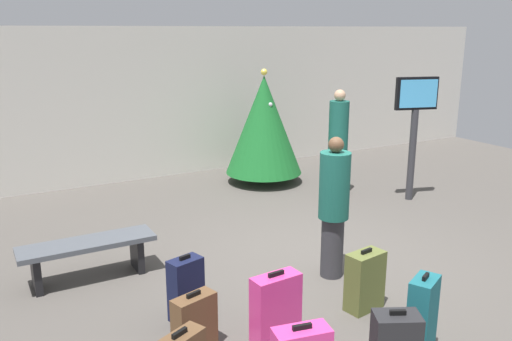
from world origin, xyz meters
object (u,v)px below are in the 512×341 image
object	(u,v)px
flight_info_kiosk	(415,118)
suitcase_2	(195,324)
traveller_1	(338,140)
suitcase_1	(365,281)
waiting_bench	(88,251)
traveller_0	(334,205)
holiday_tree	(264,125)
suitcase_3	(276,310)
suitcase_6	(422,319)
suitcase_5	(186,289)

from	to	relation	value
flight_info_kiosk	suitcase_2	world-z (taller)	flight_info_kiosk
traveller_1	suitcase_1	distance (m)	4.10
waiting_bench	traveller_0	distance (m)	2.91
holiday_tree	suitcase_3	world-z (taller)	holiday_tree
flight_info_kiosk	traveller_1	xyz separation A→B (m)	(-0.93, 0.84, -0.43)
suitcase_3	suitcase_6	world-z (taller)	suitcase_6
flight_info_kiosk	waiting_bench	bearing A→B (deg)	-175.26
traveller_1	suitcase_5	xyz separation A→B (m)	(-3.91, -2.67, -0.66)
holiday_tree	waiting_bench	size ratio (longest dim) A/B	1.40
holiday_tree	suitcase_2	size ratio (longest dim) A/B	3.63
holiday_tree	suitcase_1	world-z (taller)	holiday_tree
suitcase_5	traveller_0	bearing A→B (deg)	2.70
flight_info_kiosk	suitcase_1	distance (m)	4.18
waiting_bench	suitcase_2	xyz separation A→B (m)	(0.53, -1.95, -0.08)
waiting_bench	traveller_1	xyz separation A→B (m)	(4.58, 1.30, 0.62)
holiday_tree	traveller_0	distance (m)	4.12
waiting_bench	flight_info_kiosk	bearing A→B (deg)	4.74
suitcase_1	suitcase_3	xyz separation A→B (m)	(-1.14, -0.10, 0.03)
suitcase_1	suitcase_5	xyz separation A→B (m)	(-1.71, 0.71, 0.01)
waiting_bench	suitcase_5	bearing A→B (deg)	-63.90
traveller_0	traveller_1	xyz separation A→B (m)	(2.03, 2.59, 0.10)
suitcase_3	suitcase_1	bearing A→B (deg)	4.96
waiting_bench	suitcase_1	world-z (taller)	suitcase_1
suitcase_6	waiting_bench	bearing A→B (deg)	126.70
flight_info_kiosk	suitcase_3	size ratio (longest dim) A/B	2.88
suitcase_1	suitcase_5	distance (m)	1.85
suitcase_3	suitcase_5	size ratio (longest dim) A/B	1.05
suitcase_2	suitcase_1	bearing A→B (deg)	-4.32
flight_info_kiosk	traveller_0	distance (m)	3.47
flight_info_kiosk	suitcase_3	distance (m)	5.14
traveller_0	suitcase_1	bearing A→B (deg)	-102.28
waiting_bench	suitcase_6	xyz separation A→B (m)	(2.24, -3.01, 0.03)
traveller_0	suitcase_3	distance (m)	1.68
suitcase_3	suitcase_5	distance (m)	0.99
traveller_1	suitcase_6	size ratio (longest dim) A/B	2.29
flight_info_kiosk	suitcase_1	world-z (taller)	flight_info_kiosk
waiting_bench	suitcase_1	size ratio (longest dim) A/B	2.29
traveller_0	suitcase_6	distance (m)	1.82
waiting_bench	traveller_0	world-z (taller)	traveller_0
traveller_0	traveller_1	distance (m)	3.29
suitcase_6	suitcase_3	bearing A→B (deg)	140.70
flight_info_kiosk	traveller_1	world-z (taller)	flight_info_kiosk
flight_info_kiosk	suitcase_1	bearing A→B (deg)	-140.90
suitcase_3	flight_info_kiosk	bearing A→B (deg)	31.75
holiday_tree	suitcase_6	distance (m)	5.89
holiday_tree	traveller_1	distance (m)	1.51
traveller_0	suitcase_6	size ratio (longest dim) A/B	2.08
holiday_tree	traveller_1	xyz separation A→B (m)	(0.74, -1.32, -0.13)
holiday_tree	traveller_1	bearing A→B (deg)	-60.74
holiday_tree	flight_info_kiosk	size ratio (longest dim) A/B	1.03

